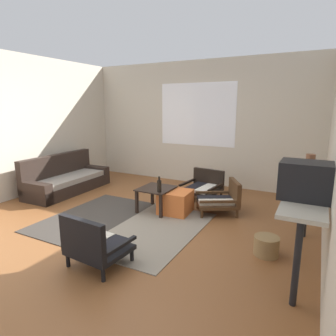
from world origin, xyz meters
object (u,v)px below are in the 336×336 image
console_shelf (305,200)px  crt_television (307,180)px  armchair_by_window (203,186)px  armchair_corner (222,199)px  coffee_table (156,193)px  couch (66,180)px  ottoman_orange (176,202)px  clay_vase (309,174)px  glass_bottle (159,186)px  armchair_striped_foreground (94,244)px  wicker_basket (266,246)px

console_shelf → crt_television: 0.37m
armchair_by_window → armchair_corner: size_ratio=0.86×
coffee_table → console_shelf: bearing=-16.8°
couch → ottoman_orange: (2.55, -0.06, -0.04)m
console_shelf → clay_vase: size_ratio=4.61×
couch → glass_bottle: size_ratio=7.43×
armchair_striped_foreground → wicker_basket: (1.61, 1.16, -0.16)m
wicker_basket → coffee_table: bearing=160.8°
coffee_table → console_shelf: (2.25, -0.68, 0.42)m
armchair_by_window → console_shelf: bearing=-43.5°
armchair_striped_foreground → wicker_basket: armchair_striped_foreground is taller
console_shelf → glass_bottle: size_ratio=6.80×
coffee_table → clay_vase: size_ratio=1.57×
clay_vase → console_shelf: bearing=-90.0°
couch → wicker_basket: 4.19m
armchair_by_window → console_shelf: (1.81, -1.72, 0.50)m
armchair_corner → crt_television: crt_television is taller
coffee_table → armchair_striped_foreground: 1.83m
clay_vase → glass_bottle: bearing=174.8°
crt_television → armchair_striped_foreground: bearing=-155.7°
couch → ottoman_orange: bearing=-1.3°
armchair_striped_foreground → coffee_table: bearing=98.6°
crt_television → wicker_basket: (-0.36, 0.26, -0.90)m
armchair_corner → clay_vase: (1.26, -0.79, 0.73)m
armchair_corner → crt_television: size_ratio=1.64×
armchair_striped_foreground → wicker_basket: bearing=35.6°
coffee_table → armchair_striped_foreground: bearing=-81.4°
armchair_by_window → armchair_striped_foreground: size_ratio=1.10×
ottoman_orange → console_shelf: console_shelf is taller
crt_television → console_shelf: bearing=89.3°
couch → coffee_table: couch is taller
wicker_basket → clay_vase: bearing=39.2°
armchair_striped_foreground → ottoman_orange: 1.89m
crt_television → ottoman_orange: bearing=152.6°
armchair_corner → glass_bottle: 1.06m
couch → coffee_table: bearing=-3.4°
ottoman_orange → crt_television: size_ratio=0.96×
armchair_by_window → clay_vase: size_ratio=1.95×
armchair_striped_foreground → couch: bearing=142.2°
armchair_corner → armchair_striped_foreground: bearing=-107.7°
couch → armchair_striped_foreground: bearing=-37.8°
wicker_basket → glass_bottle: bearing=164.3°
crt_television → wicker_basket: 1.01m
ottoman_orange → wicker_basket: (1.56, -0.73, -0.07)m
glass_bottle → armchair_by_window: bearing=76.9°
couch → armchair_corner: (3.22, 0.30, 0.01)m
console_shelf → coffee_table: bearing=163.2°
armchair_corner → console_shelf: bearing=-41.4°
wicker_basket → console_shelf: bearing=-3.3°
armchair_by_window → clay_vase: clay_vase is taller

